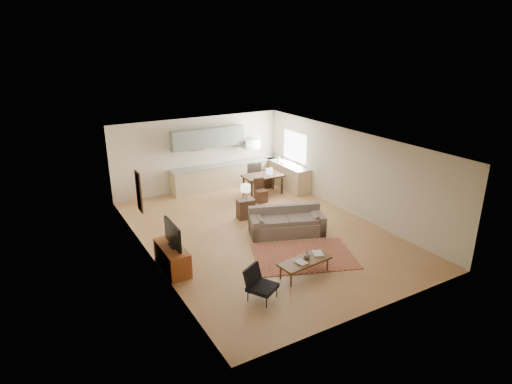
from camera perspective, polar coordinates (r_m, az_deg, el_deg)
room at (r=12.09m, az=0.71°, el=0.48°), size 9.00×9.00×9.00m
kitchen_counter_back at (r=16.28m, az=-4.08°, el=2.23°), size 4.26×0.64×0.92m
kitchen_counter_right at (r=16.27m, az=4.20°, el=2.22°), size 0.64×2.26×0.92m
kitchen_range at (r=16.77m, az=-0.69°, el=2.76°), size 0.62×0.62×0.90m
kitchen_microwave at (r=16.50m, az=-0.74°, el=6.44°), size 0.62×0.40×0.35m
upper_cabinets at (r=15.79m, az=-6.42°, el=7.20°), size 2.80×0.34×0.70m
window_right at (r=16.15m, az=5.19°, el=6.07°), size 0.02×1.40×1.05m
wall_art_left at (r=11.66m, az=-15.32°, el=0.06°), size 0.06×0.42×1.10m
triptych at (r=15.81m, az=-7.93°, el=6.41°), size 1.70×0.04×0.50m
rug at (r=11.32m, az=6.40°, el=-8.46°), size 3.02×2.57×0.02m
sofa at (r=12.36m, az=4.13°, el=-3.94°), size 2.41×1.67×0.77m
coffee_table at (r=10.41m, az=6.47°, el=-9.97°), size 1.37×0.67×0.40m
book_a at (r=10.12m, az=5.60°, el=-9.51°), size 0.30×0.35×0.03m
book_b at (r=10.60m, az=7.62°, el=-8.16°), size 0.46×0.48×0.02m
vase at (r=10.37m, az=6.77°, el=-8.30°), size 0.24×0.24×0.18m
armchair at (r=9.39m, az=0.86°, el=-12.21°), size 0.88×0.88×0.73m
tv_credenza at (r=10.74m, az=-11.10°, el=-8.60°), size 0.51×1.33×0.61m
tv at (r=10.48m, az=-11.05°, el=-5.58°), size 0.10×1.02×0.61m
console_table at (r=13.44m, az=-1.38°, el=-2.24°), size 0.58×0.42×0.62m
table_lamp at (r=13.24m, az=-1.40°, el=0.01°), size 0.30×0.30×0.50m
dining_table at (r=15.49m, az=0.92°, el=0.99°), size 1.46×0.86×0.73m
dining_chair_near at (r=14.77m, az=0.65°, el=0.22°), size 0.43×0.44×0.82m
dining_chair_far at (r=16.20m, az=1.18°, el=2.01°), size 0.42×0.43×0.83m
laptop at (r=15.41m, az=2.04°, el=2.75°), size 0.34×0.27×0.23m
soap_bottle at (r=16.42m, az=3.10°, el=4.42°), size 0.12×0.12×0.19m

